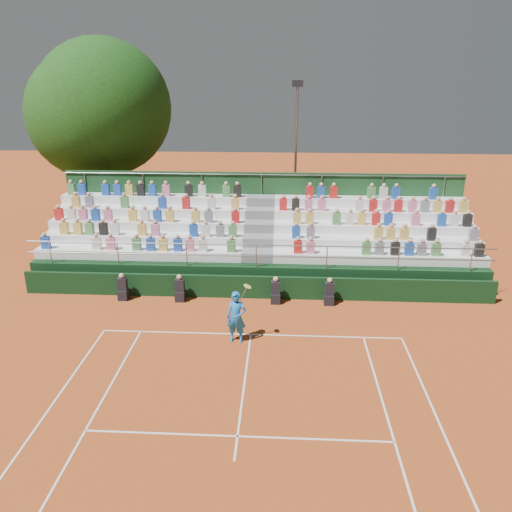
# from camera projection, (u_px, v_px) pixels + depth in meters

# --- Properties ---
(ground) EXTENTS (90.00, 90.00, 0.00)m
(ground) POSITION_uv_depth(u_px,v_px,m) (251.00, 335.00, 18.34)
(ground) COLOR #A8471C
(ground) RESTS_ON ground
(courtside_wall) EXTENTS (20.00, 0.15, 1.00)m
(courtside_wall) POSITION_uv_depth(u_px,v_px,m) (256.00, 287.00, 21.17)
(courtside_wall) COLOR black
(courtside_wall) RESTS_ON ground
(line_officials) EXTENTS (9.07, 0.40, 1.19)m
(line_officials) POSITION_uv_depth(u_px,v_px,m) (226.00, 291.00, 20.81)
(line_officials) COLOR black
(line_officials) RESTS_ON ground
(grandstand) EXTENTS (20.00, 5.20, 4.40)m
(grandstand) POSITION_uv_depth(u_px,v_px,m) (259.00, 249.00, 24.00)
(grandstand) COLOR black
(grandstand) RESTS_ON ground
(tennis_player) EXTENTS (0.91, 0.56, 2.22)m
(tennis_player) POSITION_uv_depth(u_px,v_px,m) (236.00, 317.00, 17.56)
(tennis_player) COLOR blue
(tennis_player) RESTS_ON ground
(tree_west) EXTENTS (7.19, 7.19, 10.40)m
(tree_west) POSITION_uv_depth(u_px,v_px,m) (92.00, 116.00, 28.11)
(tree_west) COLOR #352113
(tree_west) RESTS_ON ground
(tree_east) EXTENTS (7.56, 7.56, 11.00)m
(tree_east) POSITION_uv_depth(u_px,v_px,m) (104.00, 108.00, 28.09)
(tree_east) COLOR #352113
(tree_east) RESTS_ON ground
(floodlight_mast) EXTENTS (0.60, 0.25, 8.70)m
(floodlight_mast) POSITION_uv_depth(u_px,v_px,m) (296.00, 148.00, 28.31)
(floodlight_mast) COLOR gray
(floodlight_mast) RESTS_ON ground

